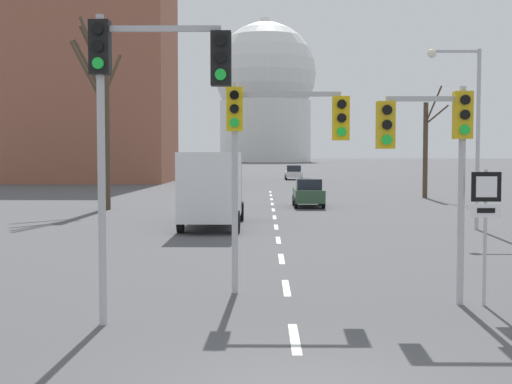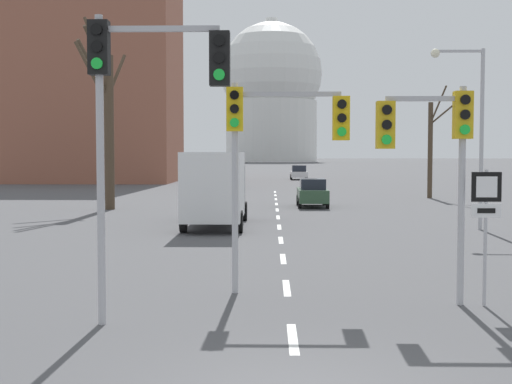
{
  "view_description": "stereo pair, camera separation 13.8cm",
  "coord_description": "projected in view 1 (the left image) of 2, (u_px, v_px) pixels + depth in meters",
  "views": [
    {
      "loc": [
        -0.52,
        -8.83,
        3.11
      ],
      "look_at": [
        -0.69,
        6.48,
        2.27
      ],
      "focal_mm": 50.0,
      "sensor_mm": 36.0,
      "label": 1
    },
    {
      "loc": [
        -0.38,
        -8.83,
        3.11
      ],
      "look_at": [
        -0.69,
        6.48,
        2.27
      ],
      "focal_mm": 50.0,
      "sensor_mm": 36.0,
      "label": 2
    }
  ],
  "objects": [
    {
      "name": "lane_stripe_0",
      "position": [
        295.0,
        338.0,
        11.93
      ],
      "size": [
        0.16,
        2.0,
        0.01
      ],
      "primitive_type": "cube",
      "color": "silver",
      "rests_on": "ground_plane"
    },
    {
      "name": "lane_stripe_1",
      "position": [
        286.0,
        288.0,
        16.42
      ],
      "size": [
        0.16,
        2.0,
        0.01
      ],
      "primitive_type": "cube",
      "color": "silver",
      "rests_on": "ground_plane"
    },
    {
      "name": "lane_stripe_2",
      "position": [
        281.0,
        259.0,
        20.91
      ],
      "size": [
        0.16,
        2.0,
        0.01
      ],
      "primitive_type": "cube",
      "color": "silver",
      "rests_on": "ground_plane"
    },
    {
      "name": "lane_stripe_3",
      "position": [
        278.0,
        240.0,
        25.4
      ],
      "size": [
        0.16,
        2.0,
        0.01
      ],
      "primitive_type": "cube",
      "color": "silver",
      "rests_on": "ground_plane"
    },
    {
      "name": "lane_stripe_4",
      "position": [
        276.0,
        227.0,
        29.9
      ],
      "size": [
        0.16,
        2.0,
        0.01
      ],
      "primitive_type": "cube",
      "color": "silver",
      "rests_on": "ground_plane"
    },
    {
      "name": "lane_stripe_5",
      "position": [
        275.0,
        217.0,
        34.39
      ],
      "size": [
        0.16,
        2.0,
        0.01
      ],
      "primitive_type": "cube",
      "color": "silver",
      "rests_on": "ground_plane"
    },
    {
      "name": "lane_stripe_6",
      "position": [
        273.0,
        210.0,
        38.88
      ],
      "size": [
        0.16,
        2.0,
        0.01
      ],
      "primitive_type": "cube",
      "color": "silver",
      "rests_on": "ground_plane"
    },
    {
      "name": "lane_stripe_7",
      "position": [
        272.0,
        204.0,
        43.38
      ],
      "size": [
        0.16,
        2.0,
        0.01
      ],
      "primitive_type": "cube",
      "color": "silver",
      "rests_on": "ground_plane"
    },
    {
      "name": "lane_stripe_8",
      "position": [
        272.0,
        199.0,
        47.87
      ],
      "size": [
        0.16,
        2.0,
        0.01
      ],
      "primitive_type": "cube",
      "color": "silver",
      "rests_on": "ground_plane"
    },
    {
      "name": "lane_stripe_9",
      "position": [
        271.0,
        195.0,
        52.36
      ],
      "size": [
        0.16,
        2.0,
        0.01
      ],
      "primitive_type": "cube",
      "color": "silver",
      "rests_on": "ground_plane"
    },
    {
      "name": "lane_stripe_10",
      "position": [
        270.0,
        192.0,
        56.86
      ],
      "size": [
        0.16,
        2.0,
        0.01
      ],
      "primitive_type": "cube",
      "color": "silver",
      "rests_on": "ground_plane"
    },
    {
      "name": "traffic_signal_near_right",
      "position": [
        435.0,
        141.0,
        14.45
      ],
      "size": [
        1.92,
        0.34,
        4.46
      ],
      "color": "#B2B2B7",
      "rests_on": "ground_plane"
    },
    {
      "name": "traffic_signal_near_left",
      "position": [
        141.0,
        90.0,
        12.67
      ],
      "size": [
        2.51,
        0.34,
        5.56
      ],
      "color": "#B2B2B7",
      "rests_on": "ground_plane"
    },
    {
      "name": "traffic_signal_centre_tall",
      "position": [
        273.0,
        134.0,
        15.62
      ],
      "size": [
        2.69,
        0.34,
        4.65
      ],
      "color": "#B2B2B7",
      "rests_on": "ground_plane"
    },
    {
      "name": "route_sign_post",
      "position": [
        486.0,
        213.0,
        14.39
      ],
      "size": [
        0.6,
        0.08,
        2.78
      ],
      "color": "#B2B2B7",
      "rests_on": "ground_plane"
    },
    {
      "name": "street_lamp_right",
      "position": [
        468.0,
        117.0,
        28.68
      ],
      "size": [
        2.16,
        0.36,
        7.28
      ],
      "color": "#B2B2B7",
      "rests_on": "ground_plane"
    },
    {
      "name": "sedan_near_left",
      "position": [
        294.0,
        173.0,
        83.24
      ],
      "size": [
        1.97,
        4.55,
        1.67
      ],
      "color": "silver",
      "rests_on": "ground_plane"
    },
    {
      "name": "sedan_near_right",
      "position": [
        227.0,
        179.0,
        62.31
      ],
      "size": [
        1.81,
        4.1,
        1.68
      ],
      "color": "slate",
      "rests_on": "ground_plane"
    },
    {
      "name": "sedan_mid_centre",
      "position": [
        308.0,
        193.0,
        41.06
      ],
      "size": [
        1.73,
        4.12,
        1.64
      ],
      "color": "#2D4C33",
      "rests_on": "ground_plane"
    },
    {
      "name": "delivery_truck",
      "position": [
        213.0,
        187.0,
        29.9
      ],
      "size": [
        2.44,
        7.2,
        3.14
      ],
      "color": "#333842",
      "rests_on": "ground_plane"
    },
    {
      "name": "bare_tree_left_near",
      "position": [
        103.0,
        119.0,
        38.92
      ],
      "size": [
        2.79,
        4.07,
        10.67
      ],
      "color": "#473828",
      "rests_on": "ground_plane"
    },
    {
      "name": "bare_tree_right_near",
      "position": [
        426.0,
        146.0,
        49.01
      ],
      "size": [
        1.45,
        3.47,
        7.58
      ],
      "color": "#473828",
      "rests_on": "ground_plane"
    },
    {
      "name": "capitol_dome",
      "position": [
        265.0,
        92.0,
        252.53
      ],
      "size": [
        35.87,
        35.87,
        50.67
      ],
      "color": "silver",
      "rests_on": "ground_plane"
    },
    {
      "name": "apartment_block_left",
      "position": [
        87.0,
        72.0,
        76.71
      ],
      "size": [
        18.0,
        14.0,
        23.62
      ],
      "primitive_type": "cube",
      "color": "#935642",
      "rests_on": "ground_plane"
    }
  ]
}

